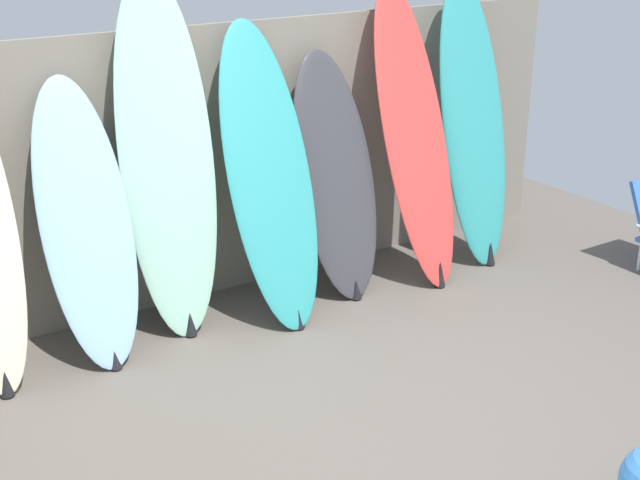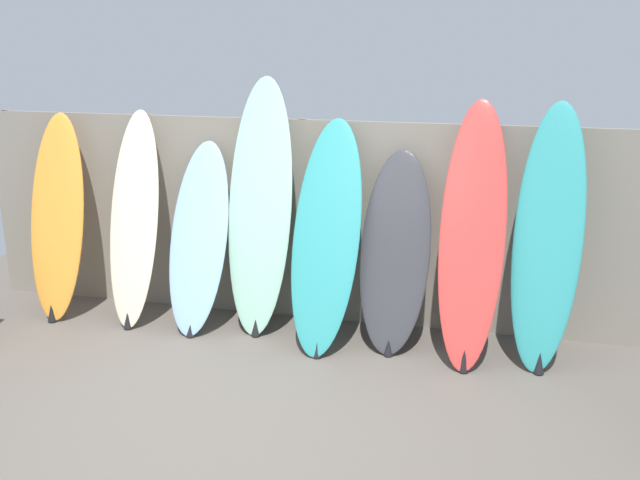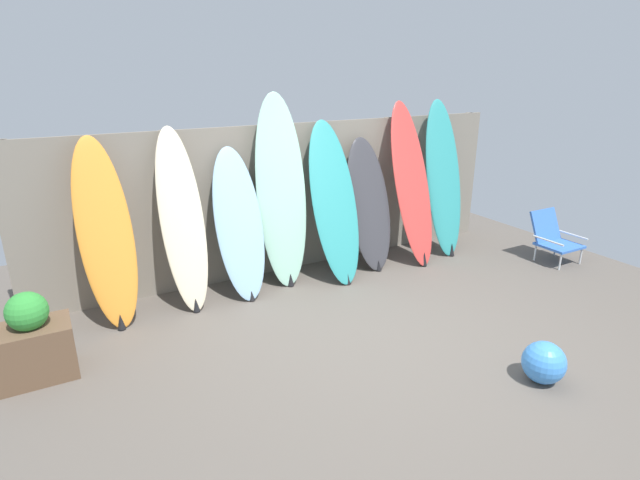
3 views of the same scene
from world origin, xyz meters
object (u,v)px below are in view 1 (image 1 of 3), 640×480
surfboard_teal_4 (270,177)px  surfboard_charcoal_5 (336,177)px  surfboard_red_6 (415,137)px  surfboard_teal_7 (473,124)px  surfboard_skyblue_2 (86,225)px  surfboard_seafoam_3 (167,161)px

surfboard_teal_4 → surfboard_charcoal_5: surfboard_teal_4 is taller
surfboard_teal_4 → surfboard_red_6: size_ratio=0.91×
surfboard_red_6 → surfboard_teal_7: (0.56, 0.04, 0.00)m
surfboard_skyblue_2 → surfboard_charcoal_5: bearing=-0.4°
surfboard_seafoam_3 → surfboard_teal_4: size_ratio=1.18×
surfboard_skyblue_2 → surfboard_seafoam_3: size_ratio=0.74×
surfboard_teal_4 → surfboard_teal_7: (1.72, 0.05, 0.09)m
surfboard_skyblue_2 → surfboard_charcoal_5: 1.70m
surfboard_teal_4 → surfboard_teal_7: size_ratio=0.91×
surfboard_charcoal_5 → surfboard_red_6: size_ratio=0.79×
surfboard_teal_4 → surfboard_teal_7: 1.72m
surfboard_teal_4 → surfboard_charcoal_5: size_ratio=1.15×
surfboard_teal_4 → surfboard_red_6: surfboard_red_6 is taller
surfboard_red_6 → surfboard_seafoam_3: bearing=175.6°
surfboard_seafoam_3 → surfboard_red_6: size_ratio=1.07×
surfboard_seafoam_3 → surfboard_charcoal_5: size_ratio=1.35×
surfboard_skyblue_2 → surfboard_teal_7: 2.88m
surfboard_charcoal_5 → surfboard_red_6: bearing=-6.6°
surfboard_teal_7 → surfboard_seafoam_3: bearing=177.5°
surfboard_skyblue_2 → surfboard_seafoam_3: bearing=5.9°
surfboard_seafoam_3 → surfboard_charcoal_5: 1.20m
surfboard_skyblue_2 → surfboard_seafoam_3: (0.54, 0.06, 0.27)m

